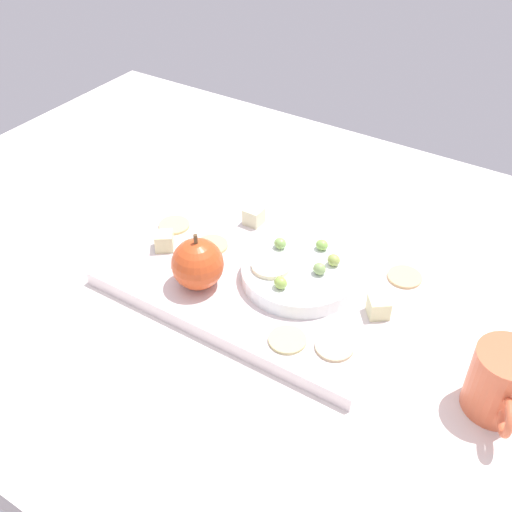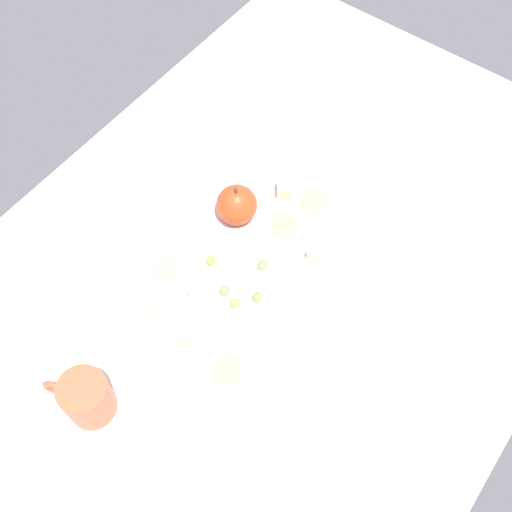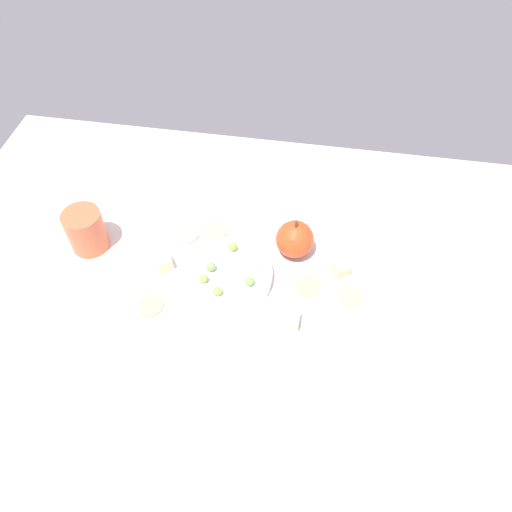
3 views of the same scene
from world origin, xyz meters
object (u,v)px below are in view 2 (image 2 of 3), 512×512
Objects in this scene: cracker_1 at (228,370)px; cup at (86,398)px; cheese_cube_1 at (317,254)px; cheese_cube_2 at (185,334)px; platter at (249,262)px; grape_2 at (235,303)px; grape_3 at (258,297)px; cheese_cube_0 at (284,189)px; cracker_0 at (284,225)px; cracker_2 at (167,270)px; apple_slice_0 at (236,258)px; grape_0 at (260,264)px; apple_whole at (237,205)px; grape_1 at (211,260)px; cracker_4 at (155,299)px; cracker_3 at (314,198)px; serving_dish at (236,283)px; grape_4 at (225,290)px.

cracker_1 is 0.45× the size of cup.
cheese_cube_1 is 23.91cm from cheese_cube_2.
platter is 15.57× the size of cheese_cube_2.
grape_2 is 1.00× the size of grape_3.
cracker_0 is (-5.18, -3.77, -1.02)cm from cheese_cube_0.
cup is at bearing 140.66° from cracker_1.
cheese_cube_2 is 0.55× the size of cracker_2.
grape_0 is at bearing -73.22° from apple_slice_0.
cracker_0 and cracker_1 have the same top height.
apple_slice_0 is (-7.29, -5.53, -0.93)cm from apple_whole.
grape_1 reaches higher than cheese_cube_2.
grape_1 is (4.22, -5.43, 2.63)cm from cracker_2.
grape_1 is at bearing -20.81° from cracker_4.
cheese_cube_2 is 11.82cm from grape_3.
grape_3 is at bearing -56.45° from cracker_4.
grape_2 is at bearing -169.60° from cracker_0.
platter is at bearing 28.23° from cracker_1.
cheese_cube_2 reaches higher than cracker_2.
apple_slice_0 reaches higher than cracker_3.
cracker_1 is at bearing -165.53° from grape_3.
apple_slice_0 is at bearing 36.65° from serving_dish.
cup is (-30.59, 6.52, -0.78)cm from grape_0.
grape_4 reaches higher than grape_3.
cheese_cube_1 is at bearing -18.90° from cheese_cube_2.
cracker_2 is 2.66× the size of grape_0.
grape_0 is 5.67cm from grape_3.
cracker_1 is 15.83cm from cracker_4.
cup is (-39.94, 4.50, 1.82)cm from cracker_0.
grape_2 reaches higher than cracker_4.
platter is at bearing 15.87° from serving_dish.
apple_slice_0 is at bearing 171.07° from cracker_0.
cheese_cube_0 is at bearing 7.06° from cheese_cube_2.
grape_0 is 1.00× the size of grape_1.
cup reaches higher than platter.
cracker_3 is 18.01cm from apple_slice_0.
cheese_cube_2 is 31.82cm from cracker_3.
serving_dish reaches higher than cracker_3.
cracker_2 is at bearing 93.52° from grape_2.
grape_1 is (11.15, 4.15, 1.61)cm from cheese_cube_2.
cheese_cube_2 is 1.48× the size of grape_1.
cracker_2 is (-22.78, 5.89, -1.02)cm from cheese_cube_0.
grape_3 is at bearing -76.59° from cracker_2.
grape_3 reaches higher than cracker_2.
grape_3 is (-4.72, -3.14, -0.03)cm from grape_0.
cup reaches higher than serving_dish.
serving_dish is 9.07× the size of grape_2.
grape_1 reaches higher than serving_dish.
grape_4 reaches higher than cracker_1.
cheese_cube_0 reaches higher than cracker_4.
grape_2 reaches higher than apple_slice_0.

